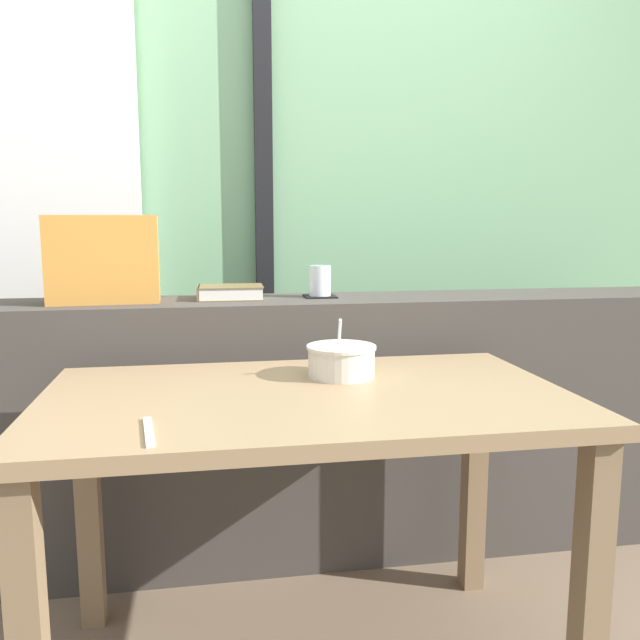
% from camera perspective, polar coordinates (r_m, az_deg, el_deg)
% --- Properties ---
extents(outdoor_backdrop, '(4.80, 0.08, 2.80)m').
position_cam_1_polar(outdoor_backdrop, '(2.76, -3.79, 14.99)').
color(outdoor_backdrop, '#7AAD7F').
rests_on(outdoor_backdrop, ground).
extents(curtain_left_panel, '(0.56, 0.06, 2.50)m').
position_cam_1_polar(curtain_left_panel, '(2.68, -21.62, 11.37)').
color(curtain_left_panel, white).
rests_on(curtain_left_panel, ground).
extents(window_divider_post, '(0.07, 0.05, 2.60)m').
position_cam_1_polar(window_divider_post, '(2.67, -4.98, 13.02)').
color(window_divider_post, black).
rests_on(window_divider_post, ground).
extents(dark_console_ledge, '(2.80, 0.32, 0.85)m').
position_cam_1_polar(dark_console_ledge, '(2.15, -1.50, -9.46)').
color(dark_console_ledge, '#423D38').
rests_on(dark_console_ledge, ground).
extents(breakfast_table, '(1.20, 0.70, 0.71)m').
position_cam_1_polar(breakfast_table, '(1.52, -1.17, -10.21)').
color(breakfast_table, '#826849').
rests_on(breakfast_table, ground).
extents(coaster_square, '(0.10, 0.10, 0.00)m').
position_cam_1_polar(coaster_square, '(2.09, -0.01, 2.10)').
color(coaster_square, black).
rests_on(coaster_square, dark_console_ledge).
extents(juice_glass, '(0.07, 0.07, 0.10)m').
position_cam_1_polar(juice_glass, '(2.09, -0.01, 3.35)').
color(juice_glass, white).
rests_on(juice_glass, coaster_square).
extents(closed_book, '(0.21, 0.16, 0.04)m').
position_cam_1_polar(closed_book, '(2.06, -7.93, 2.43)').
color(closed_book, brown).
rests_on(closed_book, dark_console_ledge).
extents(throw_pillow, '(0.33, 0.16, 0.26)m').
position_cam_1_polar(throw_pillow, '(2.05, -18.50, 5.09)').
color(throw_pillow, '#D18938').
rests_on(throw_pillow, dark_console_ledge).
extents(soup_bowl, '(0.18, 0.18, 0.15)m').
position_cam_1_polar(soup_bowl, '(1.63, 1.88, -3.65)').
color(soup_bowl, silver).
rests_on(soup_bowl, breakfast_table).
extents(fork_utensil, '(0.04, 0.17, 0.01)m').
position_cam_1_polar(fork_utensil, '(1.26, -14.82, -9.46)').
color(fork_utensil, silver).
rests_on(fork_utensil, breakfast_table).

